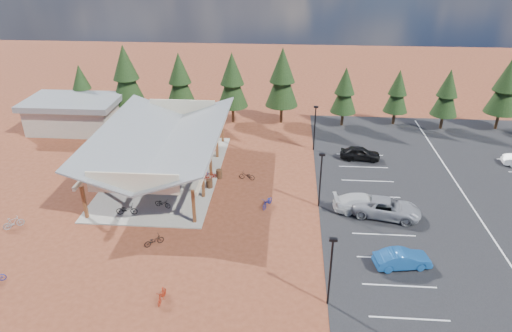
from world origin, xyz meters
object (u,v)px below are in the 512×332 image
bike_11 (162,295)px  bike_14 (268,202)px  bike_4 (163,203)px  bike_2 (157,154)px  bike_9 (13,223)px  bike_0 (127,210)px  bike_3 (172,139)px  bike_1 (139,173)px  lamp_post_0 (331,267)px  lamp_post_2 (315,125)px  outbuilding (74,114)px  bike_15 (209,176)px  car_1 (402,259)px  bike_5 (198,175)px  trash_bin_0 (209,184)px  car_3 (363,203)px  bike_12 (154,241)px  car_2 (387,208)px  trash_bin_1 (219,174)px  lamp_post_1 (321,176)px  bike_6 (200,171)px  bike_7 (210,146)px  car_4 (360,153)px  bike_16 (247,176)px

bike_11 → bike_14: (6.26, 12.12, 0.02)m
bike_4 → bike_14: bike_14 is taller
bike_2 → bike_9: bearing=168.6°
bike_0 → bike_3: bike_3 is taller
bike_1 → lamp_post_0: bearing=-128.1°
lamp_post_2 → bike_9: 30.43m
outbuilding → bike_4: bearing=-48.4°
bike_4 → bike_15: (3.17, 5.45, -0.05)m
lamp_post_2 → car_1: lamp_post_2 is taller
bike_4 → bike_5: bearing=-3.9°
outbuilding → bike_2: bearing=-32.0°
trash_bin_0 → bike_1: size_ratio=0.61×
bike_9 → car_1: car_1 is taller
bike_3 → bike_15: bike_3 is taller
trash_bin_0 → car_1: bearing=-33.6°
bike_2 → car_3: 22.26m
bike_12 → car_2: car_2 is taller
trash_bin_1 → bike_5: size_ratio=0.60×
outbuilding → bike_2: size_ratio=5.96×
lamp_post_1 → bike_12: bearing=-152.7°
lamp_post_2 → bike_0: (-16.37, -14.71, -2.40)m
trash_bin_0 → trash_bin_1: 2.19m
lamp_post_1 → bike_14: (-4.50, -0.43, -2.50)m
trash_bin_0 → bike_14: (5.64, -2.92, 0.03)m
lamp_post_1 → bike_9: (-24.97, -5.21, -2.48)m
bike_15 → bike_6: bearing=20.9°
bike_7 → car_2: car_2 is taller
bike_11 → car_2: (16.37, 11.38, 0.38)m
trash_bin_0 → lamp_post_1: bearing=-13.8°
lamp_post_0 → car_3: lamp_post_0 is taller
bike_6 → bike_7: bearing=15.4°
bike_15 → car_2: car_2 is taller
bike_9 → car_1: 30.62m
lamp_post_0 → trash_bin_1: bearing=119.8°
lamp_post_2 → bike_0: 22.14m
bike_9 → car_1: (30.50, -2.70, 0.21)m
bike_5 → car_4: (16.34, 5.77, 0.20)m
lamp_post_1 → car_4: (4.83, 9.85, -2.23)m
lamp_post_1 → bike_4: 13.91m
bike_9 → lamp_post_0: bearing=-147.2°
lamp_post_1 → bike_0: bearing=-170.6°
bike_3 → lamp_post_0: bearing=-162.5°
bike_6 → bike_16: 4.73m
bike_15 → car_2: bearing=-138.1°
bike_16 → bike_4: bearing=-38.2°
bike_14 → bike_11: bearing=-96.0°
outbuilding → bike_16: (22.23, -11.52, -1.61)m
bike_5 → car_1: size_ratio=0.37×
bike_3 → bike_7: size_ratio=1.05×
bike_1 → bike_4: size_ratio=0.96×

